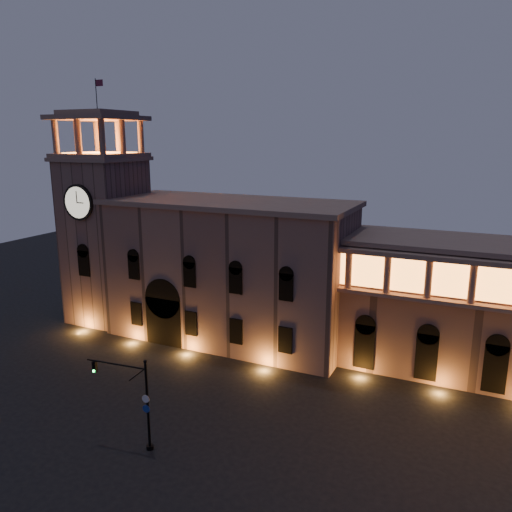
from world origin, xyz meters
name	(u,v)px	position (x,y,z in m)	size (l,w,h in m)	color
ground	(135,426)	(0.00, 0.00, 0.00)	(160.00, 160.00, 0.00)	black
government_building	(228,270)	(-2.08, 21.93, 8.77)	(30.80, 12.80, 17.60)	#78574E
clock_tower	(106,231)	(-20.50, 20.98, 12.50)	(9.80, 9.80, 32.40)	#78574E
traffic_light	(137,401)	(2.22, -2.27, 4.17)	(5.77, 1.02, 7.94)	black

